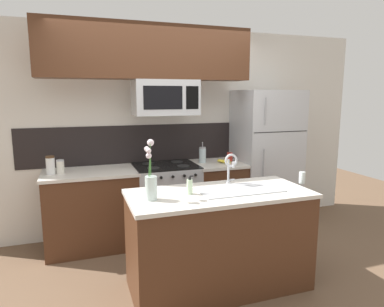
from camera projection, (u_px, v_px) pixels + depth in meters
The scene contains 20 objects.
ground_plane at pixel (189, 270), 3.48m from camera, with size 10.00×10.00×0.00m, color brown.
rear_partition at pixel (180, 130), 4.55m from camera, with size 5.20×0.10×2.60m, color silver.
splash_band at pixel (159, 143), 4.43m from camera, with size 3.41×0.01×0.48m, color black.
back_counter_left at pixel (92, 209), 3.96m from camera, with size 1.05×0.65×0.91m.
back_counter_right at pixel (217, 196), 4.47m from camera, with size 0.64×0.65×0.91m.
stove_range at pixel (166, 201), 4.25m from camera, with size 0.76×0.64×0.93m.
microwave at pixel (165, 98), 4.01m from camera, with size 0.74×0.40×0.41m.
upper_cabinet_band at pixel (148, 52), 3.83m from camera, with size 2.39×0.34×0.60m, color #4C2B19.
refrigerator at pixel (265, 159), 4.63m from camera, with size 0.79×0.74×1.83m.
storage_jar_tall at pixel (50, 165), 3.72m from camera, with size 0.09×0.09×0.20m.
storage_jar_medium at pixel (60, 167), 3.76m from camera, with size 0.08×0.08×0.15m.
banana_bunch at pixel (225, 161), 4.35m from camera, with size 0.19×0.16×0.08m.
french_press at pixel (202, 155), 4.37m from camera, with size 0.09×0.09×0.27m.
coffee_tin at pixel (230, 157), 4.49m from camera, with size 0.08×0.08×0.11m, color #B22D23.
island_counter at pixel (219, 240), 3.14m from camera, with size 1.64×0.75×0.91m.
kitchen_sink at pixel (239, 197), 3.13m from camera, with size 0.76×0.40×0.16m.
sink_faucet at pixel (230, 165), 3.27m from camera, with size 0.14×0.14×0.31m.
dish_soap_bottle at pixel (190, 186), 2.98m from camera, with size 0.06×0.05×0.16m.
spare_glass at pixel (302, 178), 3.35m from camera, with size 0.06×0.06×0.11m.
flower_vase at pixel (151, 183), 2.80m from camera, with size 0.10×0.14×0.50m.
Camera 1 is at (-1.02, -3.07, 1.76)m, focal length 32.00 mm.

